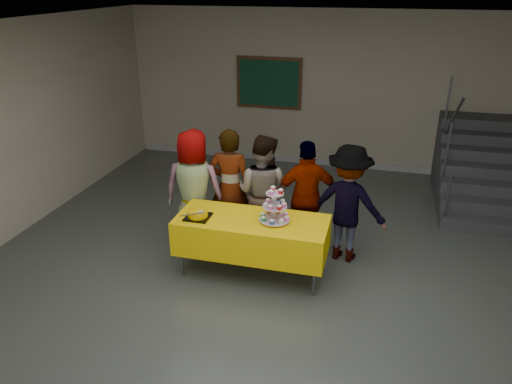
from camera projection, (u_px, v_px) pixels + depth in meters
room_shell at (269, 130)px, 4.88m from camera, size 10.00×10.04×3.02m
bake_table at (252, 234)px, 6.22m from camera, size 1.88×0.78×0.77m
cupcake_stand at (275, 209)px, 6.01m from camera, size 0.38×0.38×0.44m
bear_cake at (198, 213)px, 6.15m from camera, size 0.32×0.36×0.12m
schoolchild_a at (194, 189)px, 6.82m from camera, size 0.87×0.62×1.68m
schoolchild_b at (230, 187)px, 6.90m from camera, size 0.64×0.45×1.67m
schoolchild_c at (263, 192)px, 6.82m from camera, size 0.89×0.75×1.61m
schoolchild_d at (307, 197)px, 6.70m from camera, size 1.00×0.64×1.58m
schoolchild_e at (348, 204)px, 6.49m from camera, size 1.12×0.77×1.59m
staircase at (477, 169)px, 8.54m from camera, size 1.30×2.40×2.04m
noticeboard at (269, 83)px, 9.75m from camera, size 1.30×0.05×1.00m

